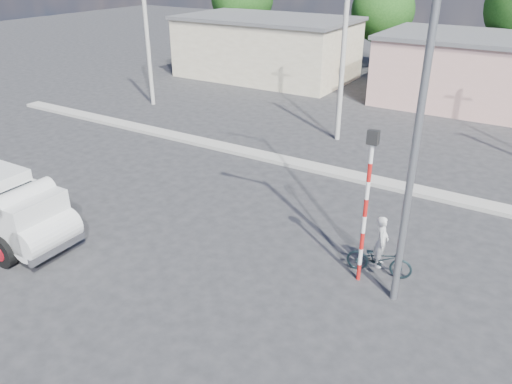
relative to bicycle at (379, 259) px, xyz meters
The scene contains 8 objects.
ground_plane 4.15m from the bicycle, 149.93° to the right, with size 120.00×120.00×0.00m, color #28282B.
median 6.94m from the bicycle, 121.00° to the left, with size 40.00×0.80×0.16m, color #99968E.
bicycle is the anchor object (origin of this frame).
cyclist 0.28m from the bicycle, ahead, with size 0.55×0.36×1.51m, color silver.
traffic_pole 2.22m from the bicycle, 122.96° to the right, with size 0.28×0.18×4.36m.
streetlight 4.60m from the bicycle, 56.54° to the right, with size 2.34×0.22×9.00m.
building_row 20.15m from the bicycle, 97.06° to the left, with size 37.80×7.30×4.44m.
utility_poles 10.57m from the bicycle, 91.82° to the left, with size 35.40×0.24×8.00m.
Camera 1 is at (6.85, -9.78, 8.21)m, focal length 35.00 mm.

